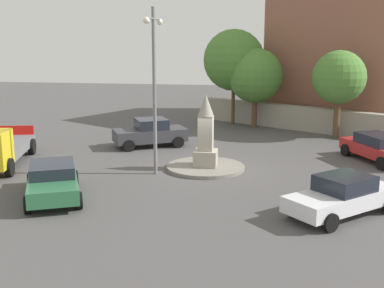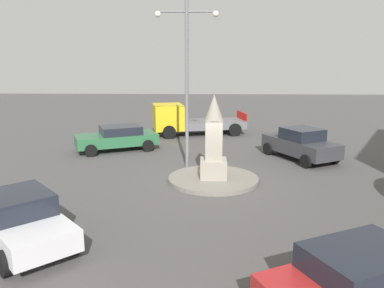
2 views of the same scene
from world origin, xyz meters
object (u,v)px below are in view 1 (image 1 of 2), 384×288
at_px(streetlamp, 154,76).
at_px(tree_near_wall, 339,78).
at_px(tree_mid_cluster, 255,76).
at_px(car_dark_grey_approaching, 150,133).
at_px(tree_far_corner, 234,60).
at_px(car_green_far_side, 53,180).
at_px(car_red_parked_right, 378,147).
at_px(monument, 206,136).
at_px(corner_building, 352,46).
at_px(car_white_passing, 343,195).

xyz_separation_m(streetlamp, tree_near_wall, (-9.73, 9.20, -0.76)).
xyz_separation_m(streetlamp, tree_mid_cluster, (-12.65, 4.08, -0.95)).
height_order(car_dark_grey_approaching, tree_far_corner, tree_far_corner).
relative_size(streetlamp, car_green_far_side, 1.58).
bearing_deg(streetlamp, car_red_parked_right, 110.49).
bearing_deg(car_dark_grey_approaching, car_green_far_side, -9.63).
bearing_deg(car_green_far_side, monument, 133.86).
height_order(streetlamp, tree_near_wall, streetlamp).
distance_m(car_red_parked_right, car_dark_grey_approaching, 12.23).
bearing_deg(car_red_parked_right, corner_building, 178.74).
height_order(tree_near_wall, tree_mid_cluster, tree_mid_cluster).
distance_m(tree_mid_cluster, tree_far_corner, 2.02).
relative_size(streetlamp, car_red_parked_right, 1.65).
bearing_deg(tree_mid_cluster, car_green_far_side, -23.68).
bearing_deg(car_green_far_side, streetlamp, 141.12).
distance_m(car_green_far_side, corner_building, 25.11).
bearing_deg(car_red_parked_right, tree_near_wall, -167.04).
relative_size(monument, car_green_far_side, 0.72).
xyz_separation_m(car_dark_grey_approaching, tree_near_wall, (-4.09, 10.78, 2.92)).
distance_m(tree_near_wall, tree_mid_cluster, 5.89).
distance_m(car_green_far_side, tree_near_wall, 18.73).
distance_m(monument, streetlamp, 3.77).
bearing_deg(car_red_parked_right, car_white_passing, -18.82).
xyz_separation_m(monument, tree_far_corner, (-12.34, 0.39, 2.89)).
xyz_separation_m(car_red_parked_right, tree_near_wall, (-5.79, -1.33, 2.98)).
distance_m(car_green_far_side, tree_far_corner, 18.82).
xyz_separation_m(monument, tree_near_wall, (-8.55, 7.04, 2.10)).
relative_size(corner_building, tree_mid_cluster, 2.01).
xyz_separation_m(monument, tree_mid_cluster, (-11.47, 1.92, 1.91)).
xyz_separation_m(corner_building, tree_far_corner, (2.80, -8.25, -0.92)).
distance_m(monument, car_red_parked_right, 8.86).
height_order(car_white_passing, tree_near_wall, tree_near_wall).
xyz_separation_m(car_green_far_side, tree_far_corner, (-17.50, 5.77, 3.79)).
xyz_separation_m(monument, streetlamp, (1.18, -2.16, 2.86)).
relative_size(monument, car_white_passing, 0.77).
bearing_deg(car_red_parked_right, tree_mid_cluster, -143.49).
xyz_separation_m(streetlamp, corner_building, (-16.32, 10.80, 0.95)).
distance_m(monument, car_dark_grey_approaching, 5.88).
xyz_separation_m(car_white_passing, corner_building, (-20.57, 3.06, 4.70)).
bearing_deg(car_white_passing, car_red_parked_right, 161.18).
distance_m(car_red_parked_right, car_green_far_side, 15.86).
distance_m(car_red_parked_right, tree_mid_cluster, 11.19).
distance_m(monument, car_green_far_side, 7.51).
distance_m(streetlamp, tree_near_wall, 13.41).
distance_m(car_dark_grey_approaching, car_white_passing, 13.59).
bearing_deg(corner_building, tree_mid_cluster, -61.38).
relative_size(corner_building, tree_near_wall, 2.02).
distance_m(car_dark_grey_approaching, car_green_far_side, 9.76).
height_order(streetlamp, tree_far_corner, streetlamp).
height_order(streetlamp, car_green_far_side, streetlamp).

